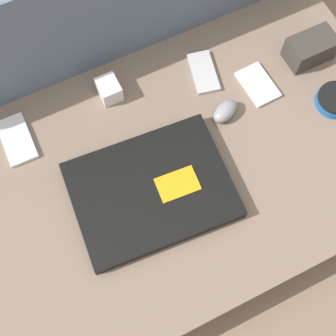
{
  "coord_description": "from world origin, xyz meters",
  "views": [
    {
      "loc": [
        -0.17,
        -0.35,
        1.14
      ],
      "look_at": [
        0.0,
        0.0,
        0.16
      ],
      "focal_mm": 50.0,
      "sensor_mm": 36.0,
      "label": 1
    }
  ],
  "objects": [
    {
      "name": "computer_mouse",
      "position": [
        0.18,
        0.07,
        0.16
      ],
      "size": [
        0.08,
        0.07,
        0.04
      ],
      "rotation": [
        0.0,
        0.0,
        0.4
      ],
      "color": "gray",
      "rests_on": "couch_seat"
    },
    {
      "name": "laptop",
      "position": [
        -0.06,
        -0.03,
        0.16
      ],
      "size": [
        0.36,
        0.28,
        0.03
      ],
      "rotation": [
        0.0,
        0.0,
        -0.08
      ],
      "color": "black",
      "rests_on": "couch_seat"
    },
    {
      "name": "phone_black",
      "position": [
        0.3,
        0.11,
        0.15
      ],
      "size": [
        0.07,
        0.11,
        0.01
      ],
      "rotation": [
        0.0,
        0.0,
        0.04
      ],
      "color": "silver",
      "rests_on": "couch_seat"
    },
    {
      "name": "charger_brick",
      "position": [
        -0.04,
        0.24,
        0.17
      ],
      "size": [
        0.05,
        0.06,
        0.05
      ],
      "color": "silver",
      "rests_on": "couch_seat"
    },
    {
      "name": "speaker_puck",
      "position": [
        0.44,
        -0.02,
        0.16
      ],
      "size": [
        0.09,
        0.09,
        0.03
      ],
      "color": "#1E569E",
      "rests_on": "couch_seat"
    },
    {
      "name": "camera_pouch",
      "position": [
        0.45,
        0.13,
        0.18
      ],
      "size": [
        0.12,
        0.07,
        0.06
      ],
      "color": "#38332D",
      "rests_on": "couch_seat"
    },
    {
      "name": "phone_silver",
      "position": [
        0.19,
        0.19,
        0.15
      ],
      "size": [
        0.08,
        0.13,
        0.01
      ],
      "rotation": [
        0.0,
        0.0,
        -0.22
      ],
      "color": "#B7B7BC",
      "rests_on": "couch_seat"
    },
    {
      "name": "couch_backrest",
      "position": [
        0.0,
        0.43,
        0.22
      ],
      "size": [
        1.17,
        0.2,
        0.44
      ],
      "color": "slate",
      "rests_on": "ground_plane"
    },
    {
      "name": "couch_seat",
      "position": [
        0.0,
        0.0,
        0.07
      ],
      "size": [
        1.17,
        0.66,
        0.14
      ],
      "color": "#7A6656",
      "rests_on": "ground_plane"
    },
    {
      "name": "ground_plane",
      "position": [
        0.0,
        0.0,
        0.0
      ],
      "size": [
        8.0,
        8.0,
        0.0
      ],
      "primitive_type": "plane",
      "color": "#7A6651"
    },
    {
      "name": "phone_small",
      "position": [
        -0.28,
        0.22,
        0.15
      ],
      "size": [
        0.07,
        0.13,
        0.01
      ],
      "rotation": [
        0.0,
        0.0,
        -0.02
      ],
      "color": "silver",
      "rests_on": "couch_seat"
    }
  ]
}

